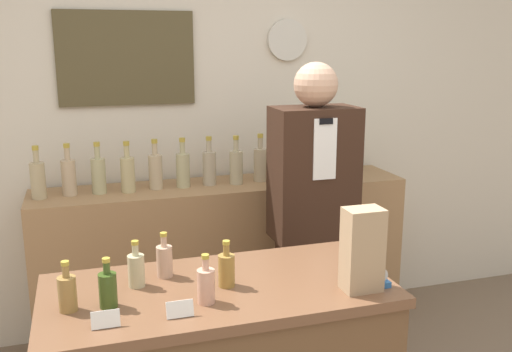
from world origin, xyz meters
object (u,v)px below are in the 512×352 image
at_px(shopkeeper, 312,226).
at_px(potted_plant, 340,149).
at_px(paper_bag, 362,250).
at_px(tape_dispenser, 378,280).

bearing_deg(shopkeeper, potted_plant, 53.44).
xyz_separation_m(paper_bag, tape_dispenser, (0.07, 0.01, -0.13)).
distance_m(potted_plant, paper_bag, 1.62).
xyz_separation_m(shopkeeper, potted_plant, (0.42, 0.57, 0.29)).
height_order(shopkeeper, tape_dispenser, shopkeeper).
xyz_separation_m(shopkeeper, tape_dispenser, (-0.13, -0.92, 0.10)).
height_order(potted_plant, paper_bag, potted_plant).
relative_size(potted_plant, tape_dispenser, 3.58).
distance_m(shopkeeper, potted_plant, 0.76).
bearing_deg(paper_bag, shopkeeper, 77.73).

